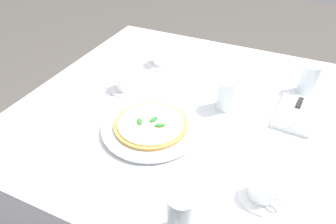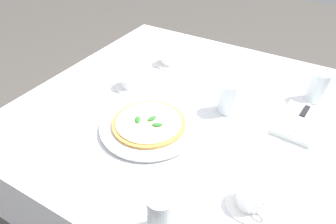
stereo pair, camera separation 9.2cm
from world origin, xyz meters
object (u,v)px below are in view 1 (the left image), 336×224
object	(u,v)px
water_glass_center_back	(226,96)
water_glass_near_left	(181,216)
dinner_knife	(297,111)
pizza	(151,124)
coffee_cup_near_right	(160,58)
napkin_folded	(296,113)
coffee_cup_right_edge	(263,190)
pizza_plate	(151,127)
coffee_cup_back_corner	(125,82)
water_glass_left_edge	(308,80)

from	to	relation	value
water_glass_center_back	water_glass_near_left	bearing A→B (deg)	4.98
water_glass_center_back	dinner_knife	world-z (taller)	water_glass_center_back
pizza	coffee_cup_near_right	xyz separation A→B (m)	(-0.43, -0.17, 0.01)
coffee_cup_near_right	dinner_knife	world-z (taller)	coffee_cup_near_right
napkin_folded	coffee_cup_near_right	bearing A→B (deg)	-98.95
coffee_cup_right_edge	dinner_knife	xyz separation A→B (m)	(-0.41, 0.04, -0.00)
water_glass_near_left	dinner_knife	world-z (taller)	water_glass_near_left
coffee_cup_right_edge	napkin_folded	size ratio (longest dim) A/B	0.57
coffee_cup_near_right	water_glass_center_back	distance (m)	0.42
pizza_plate	dinner_knife	distance (m)	0.53
coffee_cup_back_corner	water_glass_near_left	distance (m)	0.67
water_glass_left_edge	coffee_cup_near_right	bearing A→B (deg)	-86.21
pizza_plate	coffee_cup_right_edge	xyz separation A→B (m)	(0.12, 0.40, 0.02)
coffee_cup_back_corner	coffee_cup_near_right	bearing A→B (deg)	171.04
coffee_cup_right_edge	water_glass_near_left	bearing A→B (deg)	-41.10
water_glass_left_edge	napkin_folded	xyz separation A→B (m)	(0.18, -0.02, -0.04)
coffee_cup_right_edge	coffee_cup_near_right	distance (m)	0.80
water_glass_center_back	dinner_knife	xyz separation A→B (m)	(-0.05, 0.25, -0.03)
pizza_plate	dinner_knife	size ratio (longest dim) A/B	1.71
water_glass_near_left	dinner_knife	bearing A→B (deg)	161.43
pizza	napkin_folded	xyz separation A→B (m)	(-0.29, 0.44, -0.01)
coffee_cup_back_corner	coffee_cup_near_right	world-z (taller)	coffee_cup_near_right
coffee_cup_right_edge	coffee_cup_near_right	xyz separation A→B (m)	(-0.56, -0.57, 0.01)
pizza_plate	water_glass_near_left	xyz separation A→B (m)	(0.31, 0.24, 0.05)
water_glass_left_edge	water_glass_center_back	bearing A→B (deg)	-47.74
pizza_plate	water_glass_center_back	size ratio (longest dim) A/B	2.87
pizza_plate	dinner_knife	xyz separation A→B (m)	(-0.29, 0.44, 0.01)
dinner_knife	coffee_cup_back_corner	bearing A→B (deg)	-76.43
dinner_knife	pizza_plate	bearing A→B (deg)	-52.05
coffee_cup_back_corner	water_glass_left_edge	xyz separation A→B (m)	(-0.29, 0.67, 0.02)
coffee_cup_right_edge	water_glass_left_edge	bearing A→B (deg)	174.75
napkin_folded	pizza_plate	bearing A→B (deg)	-52.52
water_glass_center_back	water_glass_left_edge	xyz separation A→B (m)	(-0.24, 0.26, 0.00)
water_glass_left_edge	pizza	bearing A→B (deg)	-43.89
pizza	water_glass_near_left	xyz separation A→B (m)	(0.31, 0.24, 0.03)
coffee_cup_near_right	pizza	bearing A→B (deg)	21.80
coffee_cup_near_right	coffee_cup_right_edge	bearing A→B (deg)	45.87
dinner_knife	water_glass_near_left	bearing A→B (deg)	-13.72
pizza	coffee_cup_right_edge	bearing A→B (deg)	72.77
coffee_cup_right_edge	water_glass_center_back	distance (m)	0.42
pizza_plate	water_glass_center_back	xyz separation A→B (m)	(-0.23, 0.19, 0.04)
coffee_cup_near_right	water_glass_left_edge	world-z (taller)	water_glass_left_edge
coffee_cup_near_right	napkin_folded	bearing A→B (deg)	76.90
coffee_cup_back_corner	water_glass_left_edge	distance (m)	0.73
coffee_cup_right_edge	coffee_cup_back_corner	distance (m)	0.69
pizza_plate	dinner_knife	bearing A→B (deg)	123.10
coffee_cup_right_edge	napkin_folded	xyz separation A→B (m)	(-0.41, 0.04, -0.02)
water_glass_left_edge	pizza_plate	bearing A→B (deg)	-43.89
coffee_cup_near_right	dinner_knife	size ratio (longest dim) A/B	0.66
coffee_cup_right_edge	coffee_cup_back_corner	world-z (taller)	coffee_cup_back_corner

